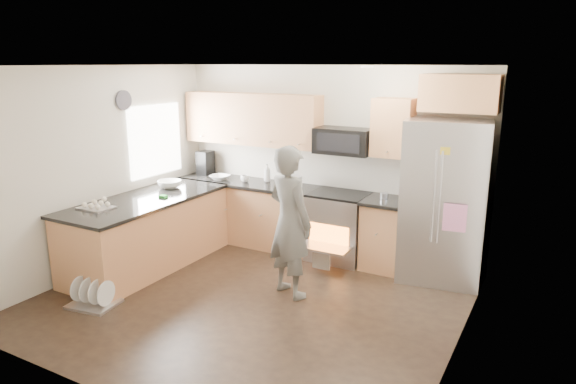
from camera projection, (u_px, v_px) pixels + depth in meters
The scene contains 8 objects.
ground at pixel (250, 301), 5.83m from camera, with size 4.50×4.50×0.00m, color black.
room_shell at pixel (245, 155), 5.45m from camera, with size 4.54×4.04×2.62m.
back_cabinet_run at pixel (281, 182), 7.36m from camera, with size 4.45×0.64×2.50m.
peninsula at pixel (148, 232), 6.75m from camera, with size 0.96×2.36×1.03m.
stove_range at pixel (339, 211), 6.94m from camera, with size 0.76×0.97×1.79m.
refrigerator at pixel (443, 201), 6.23m from camera, with size 1.07×0.88×1.99m.
person at pixel (290, 222), 5.81m from camera, with size 0.64×0.42×1.76m, color slate.
dish_rack at pixel (93, 298), 5.71m from camera, with size 0.56×0.47×0.31m.
Camera 1 is at (2.97, -4.47, 2.63)m, focal length 32.00 mm.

